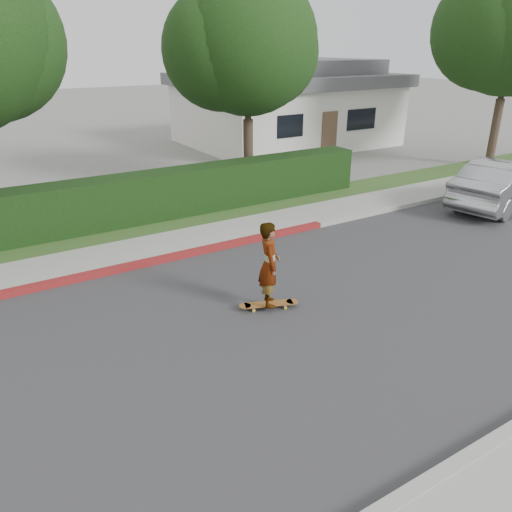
# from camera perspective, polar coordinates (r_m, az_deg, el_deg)

# --- Properties ---
(ground) EXTENTS (120.00, 120.00, 0.00)m
(ground) POSITION_cam_1_polar(r_m,az_deg,el_deg) (11.61, 15.83, -3.51)
(ground) COLOR slate
(ground) RESTS_ON ground
(road) EXTENTS (60.00, 8.00, 0.01)m
(road) POSITION_cam_1_polar(r_m,az_deg,el_deg) (11.60, 15.83, -3.49)
(road) COLOR #2D2D30
(road) RESTS_ON ground
(curb_far) EXTENTS (60.00, 0.20, 0.15)m
(curb_far) POSITION_cam_1_polar(r_m,az_deg,el_deg) (14.38, 4.02, 2.89)
(curb_far) COLOR #9E9E99
(curb_far) RESTS_ON ground
(curb_red_section) EXTENTS (12.00, 0.21, 0.15)m
(curb_red_section) POSITION_cam_1_polar(r_m,az_deg,el_deg) (12.35, -15.25, -1.39)
(curb_red_section) COLOR maroon
(curb_red_section) RESTS_ON ground
(sidewalk_far) EXTENTS (60.00, 1.60, 0.12)m
(sidewalk_far) POSITION_cam_1_polar(r_m,az_deg,el_deg) (15.08, 2.04, 3.85)
(sidewalk_far) COLOR gray
(sidewalk_far) RESTS_ON ground
(planting_strip) EXTENTS (60.00, 1.60, 0.10)m
(planting_strip) POSITION_cam_1_polar(r_m,az_deg,el_deg) (16.37, -1.07, 5.38)
(planting_strip) COLOR #2D4C1E
(planting_strip) RESTS_ON ground
(hedge) EXTENTS (15.00, 1.00, 1.50)m
(hedge) POSITION_cam_1_polar(r_m,az_deg,el_deg) (15.47, -11.91, 6.54)
(hedge) COLOR black
(hedge) RESTS_ON ground
(tree_center) EXTENTS (5.66, 4.84, 7.44)m
(tree_center) POSITION_cam_1_polar(r_m,az_deg,el_deg) (18.58, -1.33, 22.70)
(tree_center) COLOR #33261C
(tree_center) RESTS_ON ground
(tree_right) EXTENTS (6.32, 5.60, 8.56)m
(tree_right) POSITION_cam_1_polar(r_m,az_deg,el_deg) (24.49, 26.96, 22.22)
(tree_right) COLOR #33261C
(tree_right) RESTS_ON ground
(house) EXTENTS (10.60, 8.60, 4.30)m
(house) POSITION_cam_1_polar(r_m,az_deg,el_deg) (27.99, 3.37, 17.03)
(house) COLOR beige
(house) RESTS_ON ground
(skateboard) EXTENTS (1.24, 0.67, 0.11)m
(skateboard) POSITION_cam_1_polar(r_m,az_deg,el_deg) (10.27, 1.47, -5.52)
(skateboard) COLOR gold
(skateboard) RESTS_ON ground
(skateboarder) EXTENTS (0.65, 0.76, 1.76)m
(skateboarder) POSITION_cam_1_polar(r_m,az_deg,el_deg) (9.87, 1.52, -0.95)
(skateboarder) COLOR white
(skateboarder) RESTS_ON skateboard
(car_silver) EXTENTS (5.05, 2.59, 1.58)m
(car_silver) POSITION_cam_1_polar(r_m,az_deg,el_deg) (18.46, 26.47, 7.42)
(car_silver) COLOR #A1A4A8
(car_silver) RESTS_ON ground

